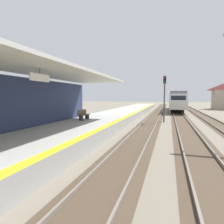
{
  "coord_description": "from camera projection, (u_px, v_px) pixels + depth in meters",
  "views": [
    {
      "loc": [
        3.82,
        0.51,
        2.89
      ],
      "look_at": [
        0.99,
        9.84,
        2.1
      ],
      "focal_mm": 30.09,
      "sensor_mm": 36.0,
      "label": 1
    }
  ],
  "objects": [
    {
      "name": "track_pair_nearest_platform",
      "position": [
        149.0,
        124.0,
        19.38
      ],
      "size": [
        2.34,
        120.0,
        0.16
      ],
      "color": "#4C3D2D",
      "rests_on": "ground"
    },
    {
      "name": "approaching_train",
      "position": [
        176.0,
        100.0,
        39.05
      ],
      "size": [
        2.93,
        19.6,
        4.76
      ],
      "color": "silver",
      "rests_on": "ground"
    },
    {
      "name": "station_platform",
      "position": [
        95.0,
        124.0,
        16.8
      ],
      "size": [
        5.0,
        80.0,
        0.91
      ],
      "color": "#A8A8A3",
      "rests_on": "ground"
    },
    {
      "name": "platform_bench",
      "position": [
        83.0,
        114.0,
        16.19
      ],
      "size": [
        0.45,
        1.6,
        0.88
      ],
      "color": "brown",
      "rests_on": "station_platform"
    },
    {
      "name": "track_pair_middle",
      "position": [
        184.0,
        126.0,
        18.39
      ],
      "size": [
        2.34,
        120.0,
        0.16
      ],
      "color": "#4C3D2D",
      "rests_on": "ground"
    },
    {
      "name": "track_pair_far_side",
      "position": [
        223.0,
        127.0,
        17.41
      ],
      "size": [
        2.34,
        120.0,
        0.16
      ],
      "color": "#4C3D2D",
      "rests_on": "ground"
    },
    {
      "name": "rail_signal_post",
      "position": [
        164.0,
        94.0,
        21.14
      ],
      "size": [
        0.32,
        0.34,
        5.2
      ],
      "color": "#4C4C4C",
      "rests_on": "ground"
    }
  ]
}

